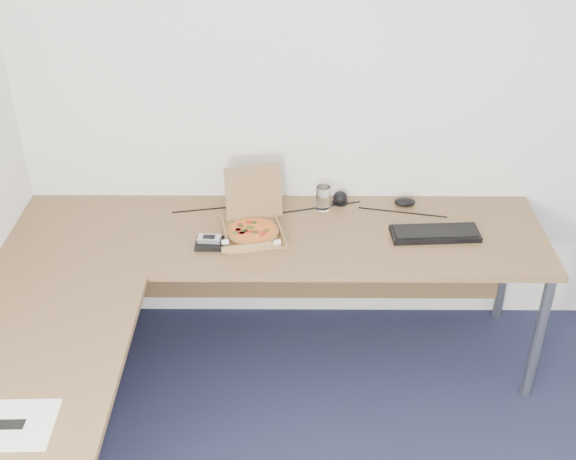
{
  "coord_description": "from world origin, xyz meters",
  "views": [
    {
      "loc": [
        -0.43,
        -1.5,
        2.57
      ],
      "look_at": [
        -0.45,
        1.28,
        0.82
      ],
      "focal_mm": 45.85,
      "sensor_mm": 36.0,
      "label": 1
    }
  ],
  "objects_px": {
    "wallet": "(209,244)",
    "pizza_box": "(253,228)",
    "desk": "(199,293)",
    "keyboard": "(435,234)",
    "drinking_glass": "(323,198)"
  },
  "relations": [
    {
      "from": "wallet",
      "to": "desk",
      "type": "bearing_deg",
      "value": -92.53
    },
    {
      "from": "drinking_glass",
      "to": "wallet",
      "type": "height_order",
      "value": "drinking_glass"
    },
    {
      "from": "pizza_box",
      "to": "drinking_glass",
      "type": "height_order",
      "value": "pizza_box"
    },
    {
      "from": "pizza_box",
      "to": "desk",
      "type": "bearing_deg",
      "value": -128.73
    },
    {
      "from": "desk",
      "to": "wallet",
      "type": "height_order",
      "value": "wallet"
    },
    {
      "from": "wallet",
      "to": "pizza_box",
      "type": "bearing_deg",
      "value": 28.65
    },
    {
      "from": "desk",
      "to": "keyboard",
      "type": "height_order",
      "value": "keyboard"
    },
    {
      "from": "pizza_box",
      "to": "wallet",
      "type": "height_order",
      "value": "pizza_box"
    },
    {
      "from": "pizza_box",
      "to": "keyboard",
      "type": "distance_m",
      "value": 0.84
    },
    {
      "from": "drinking_glass",
      "to": "pizza_box",
      "type": "bearing_deg",
      "value": -145.47
    },
    {
      "from": "pizza_box",
      "to": "drinking_glass",
      "type": "bearing_deg",
      "value": 22.51
    },
    {
      "from": "drinking_glass",
      "to": "keyboard",
      "type": "distance_m",
      "value": 0.57
    },
    {
      "from": "desk",
      "to": "keyboard",
      "type": "xyz_separation_m",
      "value": [
        1.05,
        0.4,
        0.04
      ]
    },
    {
      "from": "desk",
      "to": "keyboard",
      "type": "relative_size",
      "value": 6.15
    },
    {
      "from": "keyboard",
      "to": "wallet",
      "type": "distance_m",
      "value": 1.04
    }
  ]
}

